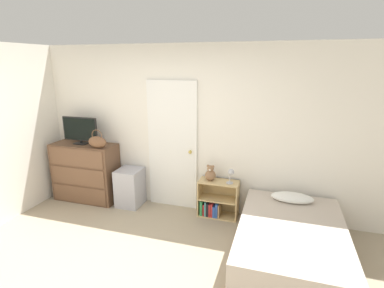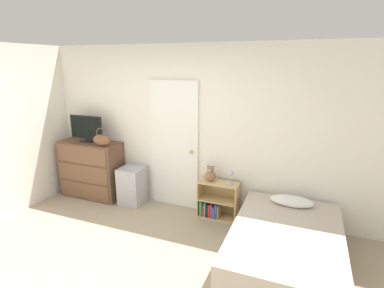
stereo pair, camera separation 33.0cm
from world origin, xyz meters
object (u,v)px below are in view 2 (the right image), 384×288
Objects in this scene: storage_bin at (133,185)px; bed at (285,247)px; handbag at (102,140)px; teddy_bear at (210,174)px; tv at (86,128)px; desk_lamp at (230,175)px; dresser at (92,169)px; bookshelf at (216,203)px.

storage_bin is 2.61m from bed.
teddy_bear is at bearing 6.56° from handbag.
desk_lamp is at bearing 0.72° from tv.
tv is at bearing -179.32° from storage_bin.
tv reaches higher than handbag.
handbag is at bearing -175.50° from desk_lamp.
dresser is at bearing -177.79° from teddy_bear.
storage_bin is (0.81, 0.02, -0.18)m from dresser.
tv is 0.45m from handbag.
handbag is 1.29× the size of teddy_bear.
teddy_bear is at bearing 180.00° from bookshelf.
tv is 1.05× the size of bookshelf.
desk_lamp is (2.09, 0.16, -0.35)m from handbag.
bookshelf is at bearing 1.79° from tv.
teddy_bear is at bearing 2.21° from dresser.
bed is at bearing -35.74° from bookshelf.
teddy_bear is at bearing 146.45° from bed.
desk_lamp is at bearing 139.33° from bed.
storage_bin is 2.67× the size of desk_lamp.
tv is 1.03× the size of storage_bin.
desk_lamp is at bearing 1.00° from dresser.
teddy_bear is (1.78, 0.20, -0.41)m from handbag.
handbag is 2.13m from desk_lamp.
bed is at bearing -40.67° from desk_lamp.
dresser is 4.42× the size of teddy_bear.
dresser is 0.83m from storage_bin.
bed is at bearing -11.03° from handbag.
teddy_bear is (-0.09, 0.00, 0.44)m from bookshelf.
bed is (1.08, -0.78, 0.00)m from bookshelf.
desk_lamp reaches higher than storage_bin.
dresser is 2.25m from bookshelf.
teddy_bear is 0.13× the size of bed.
tv is 2.58× the size of teddy_bear.
bed is (3.32, -0.70, -0.26)m from dresser.
dresser is 2.15m from teddy_bear.
tv is 2.00× the size of handbag.
dresser is 0.72m from tv.
handbag is at bearing -173.76° from bookshelf.
storage_bin is (0.85, 0.01, -0.90)m from tv.
handbag reaches higher than storage_bin.
desk_lamp reaches higher than bookshelf.
tv reaches higher than bed.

